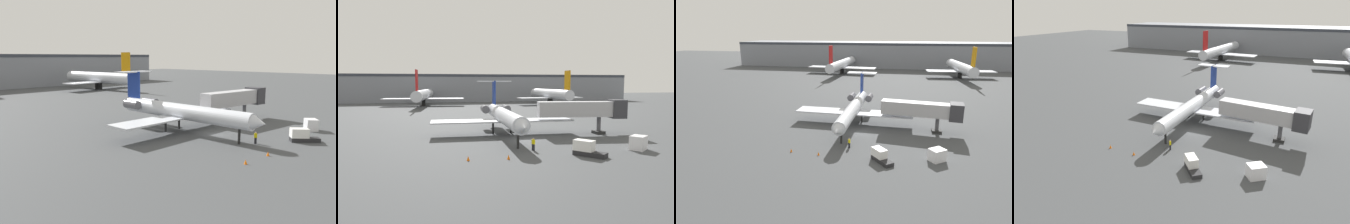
% 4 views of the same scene
% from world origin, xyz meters
% --- Properties ---
extents(ground_plane, '(400.00, 400.00, 0.10)m').
position_xyz_m(ground_plane, '(0.00, 0.00, -0.05)').
color(ground_plane, '#424447').
extents(regional_jet, '(24.39, 29.41, 9.31)m').
position_xyz_m(regional_jet, '(-2.19, 6.15, 3.39)').
color(regional_jet, silver).
rests_on(regional_jet, ground_plane).
extents(jet_bridge, '(15.43, 4.83, 5.96)m').
position_xyz_m(jet_bridge, '(12.28, 3.74, 4.27)').
color(jet_bridge, '#ADADB2').
rests_on(jet_bridge, ground_plane).
extents(ground_crew_marshaller, '(0.43, 0.48, 1.69)m').
position_xyz_m(ground_crew_marshaller, '(-0.84, -7.13, 0.86)').
color(ground_crew_marshaller, black).
rests_on(ground_crew_marshaller, ground_plane).
extents(baggage_tug_lead, '(3.61, 3.98, 1.90)m').
position_xyz_m(baggage_tug_lead, '(4.66, -11.37, 0.84)').
color(baggage_tug_lead, '#262628').
rests_on(baggage_tug_lead, ground_plane).
extents(cargo_container_uld, '(2.83, 2.74, 1.88)m').
position_xyz_m(cargo_container_uld, '(13.02, -9.65, 0.94)').
color(cargo_container_uld, silver).
rests_on(cargo_container_uld, ground_plane).
extents(traffic_cone_near, '(0.36, 0.36, 0.55)m').
position_xyz_m(traffic_cone_near, '(-9.75, -10.69, 0.28)').
color(traffic_cone_near, orange).
rests_on(traffic_cone_near, ground_plane).
extents(traffic_cone_mid, '(0.36, 0.36, 0.55)m').
position_xyz_m(traffic_cone_mid, '(-5.08, -11.08, 0.28)').
color(traffic_cone_mid, orange).
rests_on(traffic_cone_mid, ground_plane).
extents(terminal_building, '(160.61, 25.63, 12.83)m').
position_xyz_m(terminal_building, '(0.00, 109.87, 6.43)').
color(terminal_building, gray).
rests_on(terminal_building, ground_plane).
extents(parked_airliner_west_end, '(30.80, 36.40, 13.24)m').
position_xyz_m(parked_airliner_west_end, '(-18.79, 76.60, 4.22)').
color(parked_airliner_west_end, silver).
rests_on(parked_airliner_west_end, ground_plane).
extents(parked_airliner_west_mid, '(27.44, 32.36, 13.32)m').
position_xyz_m(parked_airliner_west_mid, '(31.45, 73.43, 4.26)').
color(parked_airliner_west_mid, silver).
rests_on(parked_airliner_west_mid, ground_plane).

